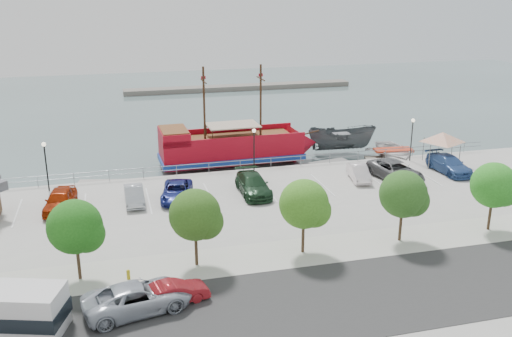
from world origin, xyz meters
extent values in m
plane|color=#4C5E5E|center=(0.00, 0.00, -1.00)|extent=(160.00, 160.00, 0.00)
cube|color=#2D2D2D|center=(0.00, -16.00, 0.01)|extent=(100.00, 8.00, 0.04)
cube|color=#B2B1A3|center=(0.00, -10.00, 0.01)|extent=(100.00, 4.00, 0.05)
cylinder|color=gray|center=(0.00, 7.80, 0.95)|extent=(50.00, 0.06, 0.06)
cylinder|color=gray|center=(0.00, 7.80, 0.55)|extent=(50.00, 0.06, 0.06)
cube|color=#6A6357|center=(10.00, 55.00, -0.60)|extent=(40.00, 3.00, 0.80)
cube|color=#A30818|center=(-0.77, 12.78, 0.69)|extent=(14.37, 4.80, 2.32)
cube|color=navy|center=(-0.77, 12.78, -0.06)|extent=(14.65, 5.08, 0.54)
cone|color=#A30818|center=(7.07, 12.97, 0.69)|extent=(2.96, 4.35, 4.28)
cube|color=#A30818|center=(-6.57, 12.64, 2.48)|extent=(2.78, 4.52, 1.25)
cube|color=brown|center=(-6.57, 12.64, 3.15)|extent=(2.60, 4.16, 0.11)
cube|color=brown|center=(-0.33, 12.79, 1.90)|extent=(11.69, 4.20, 0.13)
cube|color=#A30818|center=(-0.83, 14.92, 2.17)|extent=(14.27, 0.52, 0.62)
cube|color=#A30818|center=(-0.72, 10.64, 2.17)|extent=(14.27, 0.52, 0.62)
cylinder|color=#382111|center=(2.35, 12.85, 5.51)|extent=(0.22, 0.22, 7.31)
cylinder|color=#382111|center=(-3.45, 12.71, 5.51)|extent=(0.22, 0.22, 7.31)
cylinder|color=#382111|center=(2.35, 12.85, 7.74)|extent=(0.19, 2.68, 0.12)
cylinder|color=#382111|center=(-3.45, 12.71, 7.74)|extent=(0.19, 2.68, 0.12)
cube|color=tan|center=(-0.60, 12.78, 3.19)|extent=(5.25, 3.51, 0.11)
cylinder|color=#382111|center=(7.70, 12.98, 1.76)|extent=(2.22, 0.20, 0.53)
imported|color=#454A4D|center=(11.76, 13.72, 0.41)|extent=(7.78, 4.71, 2.82)
imported|color=silver|center=(16.07, 10.03, -0.31)|extent=(5.53, 7.20, 1.39)
cube|color=gray|center=(-12.68, 9.20, -0.81)|extent=(6.78, 3.24, 0.37)
cube|color=slate|center=(7.16, 9.20, -0.78)|extent=(7.86, 3.57, 0.43)
cube|color=gray|center=(16.27, 9.20, -0.81)|extent=(7.06, 3.77, 0.39)
cylinder|color=slate|center=(17.31, 6.33, 1.17)|extent=(0.09, 0.09, 2.35)
cylinder|color=slate|center=(19.93, 5.43, 1.17)|extent=(0.09, 0.09, 2.35)
cylinder|color=slate|center=(16.41, 3.71, 1.17)|extent=(0.09, 0.09, 2.35)
cylinder|color=slate|center=(19.04, 2.81, 1.17)|extent=(0.09, 0.09, 2.35)
pyramid|color=silver|center=(18.17, 4.57, 3.26)|extent=(5.69, 5.69, 0.96)
imported|color=#A2A9B5|center=(-11.86, -14.39, 0.81)|extent=(6.23, 3.82, 1.61)
imported|color=maroon|center=(-9.89, -14.08, 0.63)|extent=(4.04, 2.07, 1.27)
cylinder|color=gold|center=(-12.21, -10.80, 0.26)|extent=(0.21, 0.21, 0.53)
sphere|color=gold|center=(-12.21, -10.80, 0.55)|extent=(0.23, 0.23, 0.23)
cylinder|color=black|center=(-18.00, 6.50, 2.00)|extent=(0.12, 0.12, 4.00)
sphere|color=#FFF2CC|center=(-18.00, 6.50, 4.10)|extent=(0.36, 0.36, 0.36)
cylinder|color=black|center=(0.00, 6.50, 2.00)|extent=(0.12, 0.12, 4.00)
sphere|color=#FFF2CC|center=(0.00, 6.50, 4.10)|extent=(0.36, 0.36, 0.36)
cylinder|color=black|center=(16.00, 6.50, 2.00)|extent=(0.12, 0.12, 4.00)
sphere|color=#FFF2CC|center=(16.00, 6.50, 4.10)|extent=(0.36, 0.36, 0.36)
cylinder|color=#473321|center=(-15.00, -10.00, 1.10)|extent=(0.20, 0.20, 2.20)
sphere|color=#1C5514|center=(-15.00, -10.00, 3.40)|extent=(3.20, 3.20, 3.20)
sphere|color=#1C5514|center=(-14.40, -10.30, 3.00)|extent=(2.20, 2.20, 2.20)
cylinder|color=#473321|center=(-8.00, -10.00, 1.10)|extent=(0.20, 0.20, 2.20)
sphere|color=#294E16|center=(-8.00, -10.00, 3.40)|extent=(3.20, 3.20, 3.20)
sphere|color=#294E16|center=(-7.40, -10.30, 3.00)|extent=(2.20, 2.20, 2.20)
cylinder|color=#473321|center=(-1.00, -10.00, 1.10)|extent=(0.20, 0.20, 2.20)
sphere|color=#38701C|center=(-1.00, -10.00, 3.40)|extent=(3.20, 3.20, 3.20)
sphere|color=#38701C|center=(-0.40, -10.30, 3.00)|extent=(2.20, 2.20, 2.20)
cylinder|color=#473321|center=(6.00, -10.00, 1.10)|extent=(0.20, 0.20, 2.20)
sphere|color=#26501A|center=(6.00, -10.00, 3.40)|extent=(3.20, 3.20, 3.20)
sphere|color=#26501A|center=(6.60, -10.30, 3.00)|extent=(2.20, 2.20, 2.20)
cylinder|color=#473321|center=(13.00, -10.00, 1.10)|extent=(0.20, 0.20, 2.20)
sphere|color=#27781E|center=(13.00, -10.00, 3.40)|extent=(3.20, 3.20, 3.20)
sphere|color=#27781E|center=(13.60, -10.30, 3.00)|extent=(2.20, 2.20, 2.20)
imported|color=#8D1F02|center=(-16.75, 1.69, 0.84)|extent=(2.73, 5.17, 1.68)
imported|color=#A7AAB3|center=(-11.14, 1.73, 0.69)|extent=(1.50, 4.22, 1.39)
imported|color=navy|center=(-7.73, 1.69, 0.70)|extent=(3.33, 5.44, 1.41)
imported|color=#1A3720|center=(-1.41, 1.39, 0.81)|extent=(2.33, 5.63, 1.63)
imported|color=silver|center=(8.61, 2.40, 0.68)|extent=(2.14, 4.29, 1.35)
imported|color=#5E5F61|center=(11.84, 1.67, 0.83)|extent=(3.67, 6.35, 1.66)
imported|color=#31528E|center=(17.62, 2.27, 0.79)|extent=(2.40, 5.49, 1.57)
camera|label=1|loc=(-12.57, -41.92, 16.78)|focal=40.00mm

